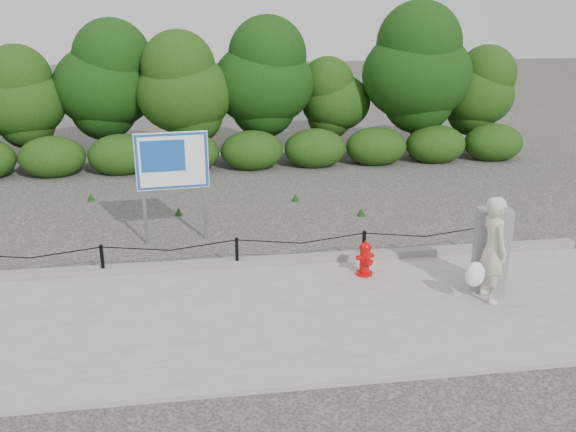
# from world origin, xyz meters

# --- Properties ---
(ground) EXTENTS (90.00, 90.00, 0.00)m
(ground) POSITION_xyz_m (0.00, 0.00, 0.00)
(ground) COLOR #2D2B28
(ground) RESTS_ON ground
(sidewalk) EXTENTS (14.00, 4.00, 0.08)m
(sidewalk) POSITION_xyz_m (0.00, -2.00, 0.04)
(sidewalk) COLOR gray
(sidewalk) RESTS_ON ground
(curb) EXTENTS (14.00, 0.22, 0.14)m
(curb) POSITION_xyz_m (0.00, 0.05, 0.15)
(curb) COLOR slate
(curb) RESTS_ON sidewalk
(chain_barrier) EXTENTS (10.06, 0.06, 0.60)m
(chain_barrier) POSITION_xyz_m (0.00, 0.00, 0.46)
(chain_barrier) COLOR black
(chain_barrier) RESTS_ON sidewalk
(treeline) EXTENTS (19.93, 3.77, 4.90)m
(treeline) POSITION_xyz_m (0.68, 8.91, 2.51)
(treeline) COLOR black
(treeline) RESTS_ON ground
(fire_hydrant) EXTENTS (0.39, 0.39, 0.67)m
(fire_hydrant) POSITION_xyz_m (2.34, -0.70, 0.40)
(fire_hydrant) COLOR #BD0707
(fire_hydrant) RESTS_ON sidewalk
(pedestrian) EXTENTS (0.75, 0.69, 1.84)m
(pedestrian) POSITION_xyz_m (4.15, -1.98, 0.98)
(pedestrian) COLOR #BAB99F
(pedestrian) RESTS_ON sidewalk
(utility_cabinet) EXTENTS (0.63, 0.47, 1.65)m
(utility_cabinet) POSITION_xyz_m (4.32, -1.62, 0.83)
(utility_cabinet) COLOR gray
(utility_cabinet) RESTS_ON sidewalk
(advertising_sign) EXTENTS (1.50, 0.24, 2.41)m
(advertising_sign) POSITION_xyz_m (-1.20, 1.71, 1.70)
(advertising_sign) COLOR slate
(advertising_sign) RESTS_ON ground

